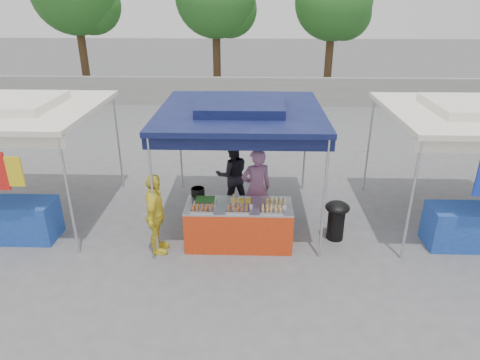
{
  "coord_description": "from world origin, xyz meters",
  "views": [
    {
      "loc": [
        0.24,
        -7.21,
        4.49
      ],
      "look_at": [
        0.0,
        0.6,
        1.05
      ],
      "focal_mm": 32.0,
      "sensor_mm": 36.0,
      "label": 1
    }
  ],
  "objects_px": {
    "cooking_pot": "(198,192)",
    "customer_person": "(155,215)",
    "wok_burner": "(337,217)",
    "helper_man": "(232,175)",
    "vendor_woman": "(256,189)",
    "vendor_table": "(239,225)"
  },
  "relations": [
    {
      "from": "wok_burner",
      "to": "cooking_pot",
      "type": "bearing_deg",
      "value": 154.9
    },
    {
      "from": "vendor_table",
      "to": "vendor_woman",
      "type": "distance_m",
      "value": 0.9
    },
    {
      "from": "vendor_table",
      "to": "helper_man",
      "type": "height_order",
      "value": "helper_man"
    },
    {
      "from": "helper_man",
      "to": "customer_person",
      "type": "xyz_separation_m",
      "value": [
        -1.31,
        -1.93,
        0.01
      ]
    },
    {
      "from": "vendor_woman",
      "to": "helper_man",
      "type": "distance_m",
      "value": 1.05
    },
    {
      "from": "wok_burner",
      "to": "helper_man",
      "type": "bearing_deg",
      "value": 124.35
    },
    {
      "from": "wok_burner",
      "to": "customer_person",
      "type": "xyz_separation_m",
      "value": [
        -3.41,
        -0.57,
        0.31
      ]
    },
    {
      "from": "vendor_table",
      "to": "cooking_pot",
      "type": "xyz_separation_m",
      "value": [
        -0.81,
        0.38,
        0.5
      ]
    },
    {
      "from": "cooking_pot",
      "to": "helper_man",
      "type": "bearing_deg",
      "value": 63.75
    },
    {
      "from": "vendor_table",
      "to": "wok_burner",
      "type": "bearing_deg",
      "value": 8.14
    },
    {
      "from": "helper_man",
      "to": "vendor_woman",
      "type": "bearing_deg",
      "value": 106.61
    },
    {
      "from": "vendor_woman",
      "to": "customer_person",
      "type": "relative_size",
      "value": 1.09
    },
    {
      "from": "vendor_table",
      "to": "wok_burner",
      "type": "distance_m",
      "value": 1.92
    },
    {
      "from": "cooking_pot",
      "to": "customer_person",
      "type": "distance_m",
      "value": 0.99
    },
    {
      "from": "wok_burner",
      "to": "vendor_table",
      "type": "bearing_deg",
      "value": 165.38
    },
    {
      "from": "helper_man",
      "to": "customer_person",
      "type": "relative_size",
      "value": 0.99
    },
    {
      "from": "cooking_pot",
      "to": "helper_man",
      "type": "height_order",
      "value": "helper_man"
    },
    {
      "from": "wok_burner",
      "to": "customer_person",
      "type": "bearing_deg",
      "value": 166.8
    },
    {
      "from": "vendor_table",
      "to": "cooking_pot",
      "type": "distance_m",
      "value": 1.03
    },
    {
      "from": "vendor_table",
      "to": "cooking_pot",
      "type": "bearing_deg",
      "value": 154.82
    },
    {
      "from": "vendor_table",
      "to": "vendor_woman",
      "type": "bearing_deg",
      "value": 65.49
    },
    {
      "from": "vendor_woman",
      "to": "helper_man",
      "type": "relative_size",
      "value": 1.11
    }
  ]
}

